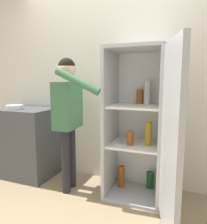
{
  "coord_description": "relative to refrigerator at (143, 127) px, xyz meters",
  "views": [
    {
      "loc": [
        0.91,
        -1.68,
        1.31
      ],
      "look_at": [
        0.0,
        0.65,
        0.95
      ],
      "focal_mm": 35.0,
      "sensor_mm": 36.0,
      "label": 1
    }
  ],
  "objects": [
    {
      "name": "wall_back",
      "position": [
        -0.49,
        0.41,
        0.45
      ],
      "size": [
        7.0,
        0.06,
        2.55
      ],
      "color": "silver",
      "rests_on": "ground_plane"
    },
    {
      "name": "refrigerator",
      "position": [
        0.0,
        0.0,
        0.0
      ],
      "size": [
        0.83,
        1.15,
        1.66
      ],
      "color": "#B7BABC",
      "rests_on": "ground_plane"
    },
    {
      "name": "ground_plane",
      "position": [
        -0.49,
        -0.57,
        -0.82
      ],
      "size": [
        12.0,
        12.0,
        0.0
      ],
      "primitive_type": "plane",
      "color": "tan"
    },
    {
      "name": "counter",
      "position": [
        -1.62,
        0.08,
        -0.36
      ],
      "size": [
        0.75,
        0.56,
        0.93
      ],
      "color": "#4C4C51",
      "rests_on": "ground_plane"
    },
    {
      "name": "person",
      "position": [
        -0.86,
        -0.07,
        0.18
      ],
      "size": [
        0.6,
        0.51,
        1.56
      ],
      "color": "#262628",
      "rests_on": "ground_plane"
    },
    {
      "name": "bowl",
      "position": [
        -1.71,
        -0.01,
        0.14
      ],
      "size": [
        0.21,
        0.21,
        0.06
      ],
      "color": "white",
      "rests_on": "counter"
    }
  ]
}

